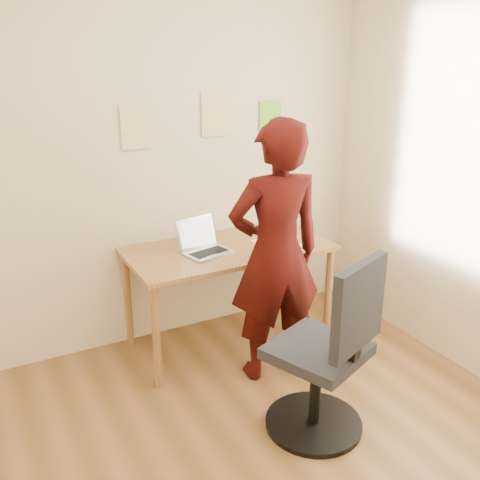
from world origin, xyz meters
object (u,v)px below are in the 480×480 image
office_chair (328,361)px  laptop (204,245)px  phone (279,249)px  person (275,254)px  desk (229,259)px

office_chair → laptop: bearing=79.1°
laptop → office_chair: bearing=-92.7°
laptop → office_chair: 1.19m
phone → laptop: bearing=139.5°
phone → person: person is taller
desk → office_chair: (0.03, -1.12, -0.20)m
desk → office_chair: bearing=-88.5°
person → desk: bearing=-72.3°
office_chair → person: bearing=63.3°
desk → person: size_ratio=0.84×
desk → office_chair: 1.14m
desk → phone: (0.29, -0.21, 0.09)m
office_chair → person: 0.75m
desk → office_chair: office_chair is taller
desk → person: (0.08, -0.48, 0.18)m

